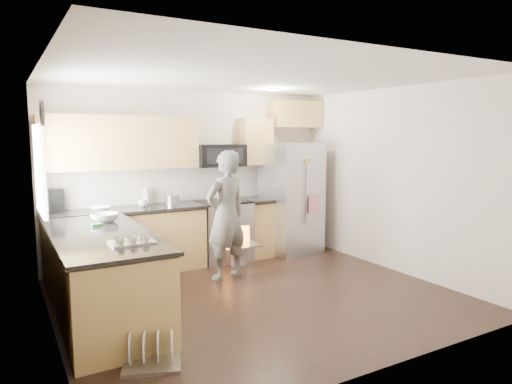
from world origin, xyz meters
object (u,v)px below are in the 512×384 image
stove_range (223,217)px  dish_rack (152,356)px  person (226,215)px  refrigerator (292,198)px

stove_range → dish_rack: size_ratio=3.10×
stove_range → person: 0.96m
stove_range → refrigerator: size_ratio=0.99×
stove_range → refrigerator: bearing=-6.6°
refrigerator → person: bearing=-164.9°
person → dish_rack: 2.54m
dish_rack → refrigerator: bearing=39.1°
person → dish_rack: bearing=35.2°
stove_range → refrigerator: refrigerator is taller
stove_range → person: stove_range is taller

